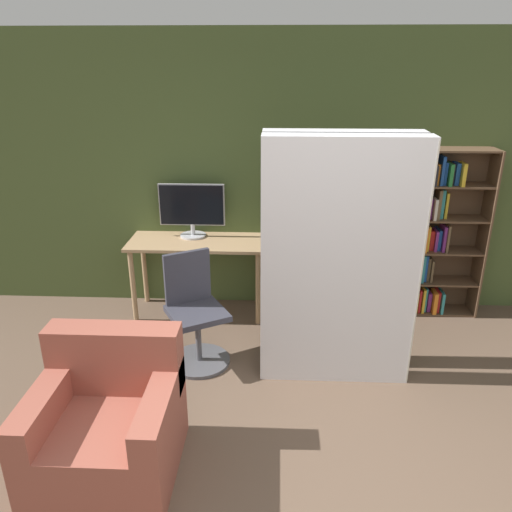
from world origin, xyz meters
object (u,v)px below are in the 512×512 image
mattress_near (340,267)px  mattress_far (337,256)px  bookshelf (443,235)px  office_chair (195,319)px  monitor (192,208)px  armchair (109,422)px

mattress_near → mattress_far: mattress_near is taller
bookshelf → office_chair: bearing=-155.8°
mattress_far → mattress_near: bearing=-90.0°
monitor → armchair: size_ratio=0.76×
monitor → mattress_far: mattress_far is taller
mattress_near → armchair: mattress_near is taller
office_chair → mattress_far: bearing=1.2°
office_chair → mattress_far: mattress_far is taller
bookshelf → mattress_far: bearing=-138.8°
bookshelf → mattress_near: size_ratio=0.85×
office_chair → bookshelf: bearing=24.2°
office_chair → bookshelf: bookshelf is taller
mattress_far → office_chair: bearing=-178.8°
bookshelf → armchair: 3.51m
monitor → mattress_far: bearing=-36.8°
bookshelf → mattress_near: 1.70m
mattress_near → armchair: size_ratio=2.29×
bookshelf → mattress_far: (-1.15, -1.01, 0.15)m
armchair → mattress_near: bearing=33.7°
monitor → office_chair: 1.22m
office_chair → mattress_near: mattress_near is taller
monitor → office_chair: monitor is taller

